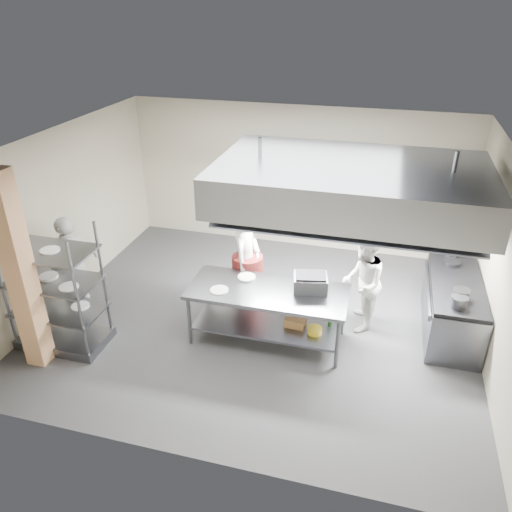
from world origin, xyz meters
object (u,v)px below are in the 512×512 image
(chef_head, at_px, (246,261))
(chef_line, at_px, (362,283))
(island, at_px, (268,315))
(chef_plating, at_px, (73,268))
(cooking_range, at_px, (452,308))
(stockpot, at_px, (461,294))
(pass_rack, at_px, (55,288))
(griddle, at_px, (310,283))

(chef_head, height_order, chef_line, chef_head)
(island, xyz_separation_m, chef_plating, (-3.27, -0.17, 0.45))
(cooking_range, xyz_separation_m, chef_line, (-1.44, -0.27, 0.41))
(cooking_range, relative_size, stockpot, 8.11)
(island, bearing_deg, stockpot, 9.81)
(chef_head, bearing_deg, stockpot, -87.49)
(chef_plating, bearing_deg, chef_line, 112.70)
(pass_rack, bearing_deg, chef_head, 33.61)
(cooking_range, height_order, griddle, griddle)
(cooking_range, xyz_separation_m, stockpot, (-0.01, -0.50, 0.57))
(pass_rack, bearing_deg, cooking_range, 17.70)
(pass_rack, height_order, chef_head, pass_rack)
(island, relative_size, chef_line, 1.47)
(island, xyz_separation_m, pass_rack, (-3.07, -0.92, 0.55))
(chef_head, distance_m, griddle, 1.33)
(island, xyz_separation_m, chef_head, (-0.57, 0.77, 0.47))
(cooking_range, relative_size, chef_head, 1.08)
(chef_plating, bearing_deg, cooking_range, 112.58)
(pass_rack, distance_m, stockpot, 6.04)
(cooking_range, relative_size, chef_line, 1.20)
(chef_plating, xyz_separation_m, stockpot, (6.07, 0.67, 0.08))
(chef_plating, bearing_deg, island, 104.65)
(griddle, relative_size, stockpot, 2.04)
(island, height_order, chef_head, chef_head)
(stockpot, bearing_deg, pass_rack, -166.38)
(chef_head, distance_m, chef_plating, 2.86)
(chef_head, distance_m, chef_line, 1.94)
(pass_rack, height_order, stockpot, pass_rack)
(griddle, bearing_deg, chef_plating, 173.63)
(island, distance_m, stockpot, 2.90)
(chef_line, xyz_separation_m, stockpot, (1.43, -0.23, 0.15))
(chef_line, xyz_separation_m, chef_plating, (-4.64, -0.90, 0.08))
(cooking_range, xyz_separation_m, chef_plating, (-6.08, -1.17, 0.49))
(chef_head, height_order, chef_plating, chef_head)
(stockpot, bearing_deg, chef_plating, -173.69)
(pass_rack, distance_m, chef_head, 3.02)
(island, relative_size, cooking_range, 1.22)
(chef_line, relative_size, chef_plating, 0.92)
(chef_plating, bearing_deg, chef_head, 120.78)
(cooking_range, distance_m, chef_plating, 6.21)
(pass_rack, xyz_separation_m, chef_head, (2.50, 1.68, -0.08))
(cooking_range, distance_m, chef_head, 3.43)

